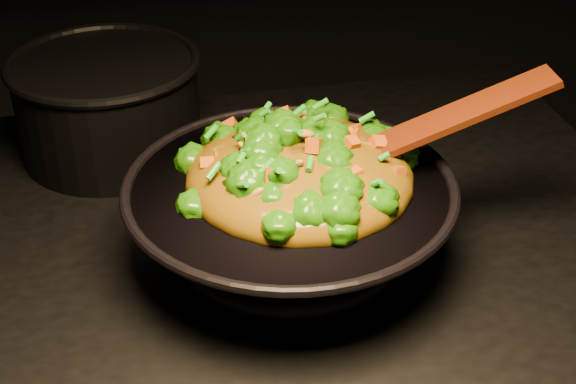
{
  "coord_description": "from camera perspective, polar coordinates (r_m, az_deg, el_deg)",
  "views": [
    {
      "loc": [
        -0.05,
        -0.71,
        1.47
      ],
      "look_at": [
        0.12,
        0.02,
        0.99
      ],
      "focal_mm": 50.0,
      "sensor_mm": 36.0,
      "label": 1
    }
  ],
  "objects": [
    {
      "name": "back_pot",
      "position": [
        1.14,
        -12.62,
        6.03
      ],
      "size": [
        0.3,
        0.3,
        0.14
      ],
      "primitive_type": "cylinder",
      "rotation": [
        0.0,
        0.0,
        -0.25
      ],
      "color": "black",
      "rests_on": "stovetop"
    },
    {
      "name": "spatula",
      "position": [
        0.9,
        9.7,
        4.45
      ],
      "size": [
        0.28,
        0.07,
        0.12
      ],
      "primitive_type": "cube",
      "rotation": [
        0.0,
        -0.38,
        -0.09
      ],
      "color": "#361207",
      "rests_on": "wok"
    },
    {
      "name": "wok",
      "position": [
        0.91,
        0.14,
        -2.2
      ],
      "size": [
        0.41,
        0.41,
        0.1
      ],
      "primitive_type": null,
      "rotation": [
        0.0,
        0.0,
        0.16
      ],
      "color": "black",
      "rests_on": "stovetop"
    },
    {
      "name": "stir_fry",
      "position": [
        0.86,
        0.84,
        3.3
      ],
      "size": [
        0.3,
        0.3,
        0.09
      ],
      "primitive_type": null,
      "rotation": [
        0.0,
        0.0,
        -0.21
      ],
      "color": "#1E5706",
      "rests_on": "wok"
    }
  ]
}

